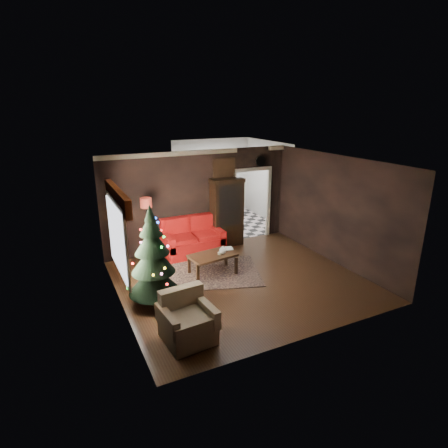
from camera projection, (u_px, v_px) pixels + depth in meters
name	position (u px, v px, depth m)	size (l,w,h in m)	color
floor	(241.00, 281.00, 8.71)	(5.50, 5.50, 0.00)	black
ceiling	(242.00, 162.00, 7.85)	(5.50, 5.50, 0.00)	white
wall_back	(199.00, 200.00, 10.42)	(5.50, 5.50, 0.00)	black
wall_front	(313.00, 266.00, 6.14)	(5.50, 5.50, 0.00)	black
wall_left	(117.00, 244.00, 7.14)	(5.50, 5.50, 0.00)	black
wall_right	(336.00, 210.00, 9.42)	(5.50, 5.50, 0.00)	black
doorway	(251.00, 205.00, 11.23)	(1.10, 0.10, 2.10)	beige
left_window	(117.00, 238.00, 7.31)	(0.05, 1.60, 1.40)	white
valance	(117.00, 197.00, 7.09)	(0.12, 2.10, 0.35)	maroon
kitchen_floor	(229.00, 224.00, 12.84)	(3.00, 3.00, 0.00)	silver
kitchen_window	(212.00, 169.00, 13.55)	(0.70, 0.06, 0.70)	white
rug	(208.00, 273.00, 9.12)	(2.49, 1.81, 0.01)	#5F3C4F
loveseat	(193.00, 237.00, 10.15)	(1.70, 0.90, 1.00)	maroon
curio_cabinet	(227.00, 214.00, 10.67)	(0.90, 0.45, 1.90)	black
floor_lamp	(148.00, 233.00, 9.44)	(0.31, 0.31, 1.86)	black
christmas_tree	(153.00, 256.00, 7.44)	(1.07, 1.07, 2.04)	black
armchair	(187.00, 318.00, 6.36)	(0.86, 0.86, 0.88)	gray
coffee_table	(213.00, 264.00, 9.00)	(1.10, 0.66, 0.49)	black
teapot	(223.00, 250.00, 8.94)	(0.19, 0.19, 0.18)	white
cup_a	(219.00, 253.00, 8.91)	(0.08, 0.08, 0.06)	silver
cup_b	(221.00, 253.00, 8.95)	(0.06, 0.06, 0.05)	white
book	(225.00, 244.00, 9.22)	(0.18, 0.02, 0.25)	gray
wall_clock	(260.00, 161.00, 10.88)	(0.32, 0.32, 0.06)	white
painting	(224.00, 168.00, 10.43)	(0.62, 0.05, 0.52)	#A27039
kitchen_counter	(215.00, 204.00, 13.73)	(1.80, 0.60, 0.90)	silver
kitchen_table	(225.00, 217.00, 12.34)	(0.70, 0.70, 0.75)	brown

